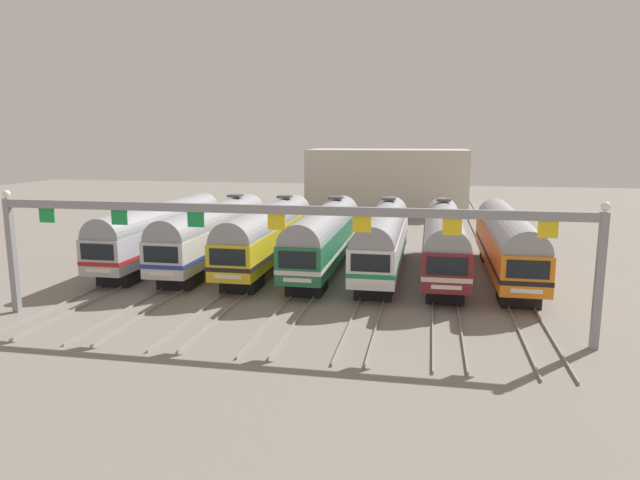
% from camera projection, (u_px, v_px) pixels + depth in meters
% --- Properties ---
extents(ground_plane, '(160.00, 160.00, 0.00)m').
position_uv_depth(ground_plane, '(325.00, 270.00, 42.91)').
color(ground_plane, gray).
extents(track_bed, '(27.48, 70.00, 0.15)m').
position_uv_depth(track_bed, '(354.00, 233.00, 59.33)').
color(track_bed, gray).
rests_on(track_bed, ground).
extents(commuter_train_stainless, '(2.88, 18.06, 4.77)m').
position_uv_depth(commuter_train_stainless, '(162.00, 230.00, 44.84)').
color(commuter_train_stainless, '#B2B5BA').
rests_on(commuter_train_stainless, ground).
extents(commuter_train_silver, '(2.88, 18.06, 5.05)m').
position_uv_depth(commuter_train_silver, '(214.00, 231.00, 44.04)').
color(commuter_train_silver, silver).
rests_on(commuter_train_silver, ground).
extents(commuter_train_yellow, '(2.88, 18.06, 5.05)m').
position_uv_depth(commuter_train_yellow, '(268.00, 233.00, 43.24)').
color(commuter_train_yellow, gold).
rests_on(commuter_train_yellow, ground).
extents(commuter_train_green, '(2.88, 18.06, 5.05)m').
position_uv_depth(commuter_train_green, '(325.00, 235.00, 42.43)').
color(commuter_train_green, '#236B42').
rests_on(commuter_train_green, ground).
extents(commuter_train_white, '(2.88, 18.06, 5.05)m').
position_uv_depth(commuter_train_white, '(383.00, 237.00, 41.63)').
color(commuter_train_white, white).
rests_on(commuter_train_white, ground).
extents(commuter_train_maroon, '(2.88, 18.06, 5.05)m').
position_uv_depth(commuter_train_maroon, '(444.00, 239.00, 40.83)').
color(commuter_train_maroon, maroon).
rests_on(commuter_train_maroon, ground).
extents(commuter_train_orange, '(2.88, 18.06, 4.77)m').
position_uv_depth(commuter_train_orange, '(507.00, 241.00, 40.02)').
color(commuter_train_orange, orange).
rests_on(commuter_train_orange, ground).
extents(catenary_gantry, '(31.21, 0.44, 6.97)m').
position_uv_depth(catenary_gantry, '(277.00, 225.00, 28.90)').
color(catenary_gantry, gray).
rests_on(catenary_gantry, ground).
extents(maintenance_building, '(20.66, 10.00, 8.25)m').
position_uv_depth(maintenance_building, '(388.00, 181.00, 76.33)').
color(maintenance_building, beige).
rests_on(maintenance_building, ground).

